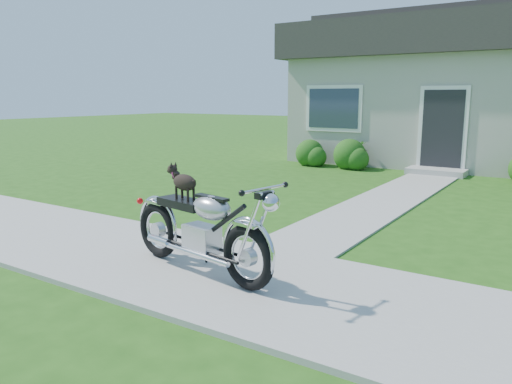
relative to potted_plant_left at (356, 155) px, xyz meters
The scene contains 5 objects.
ground 9.29m from the potted_plant_left, 67.15° to the right, with size 80.00×80.00×0.00m, color #235114.
sidewalk 9.28m from the potted_plant_left, 67.15° to the right, with size 24.00×2.20×0.04m, color #9E9B93.
walkway 4.14m from the potted_plant_left, 59.35° to the right, with size 1.20×8.00×0.03m, color #9E9B93.
potted_plant_left is the anchor object (origin of this frame).
motorcycle_with_dog 8.87m from the potted_plant_left, 78.86° to the right, with size 2.21×0.73×1.15m.
Camera 1 is at (1.45, -4.19, 1.94)m, focal length 35.00 mm.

